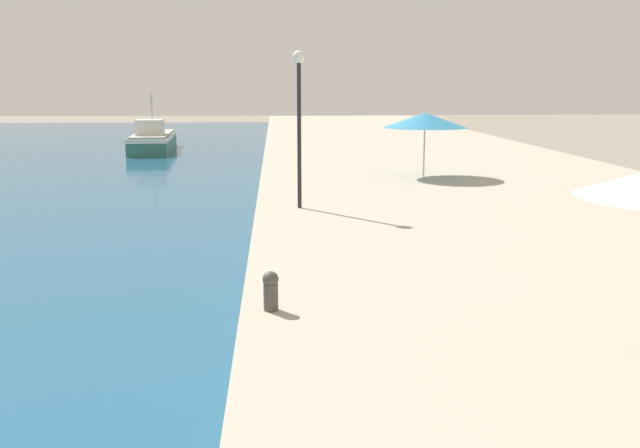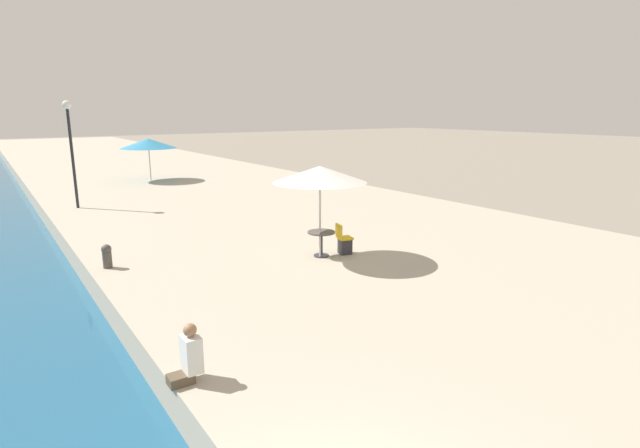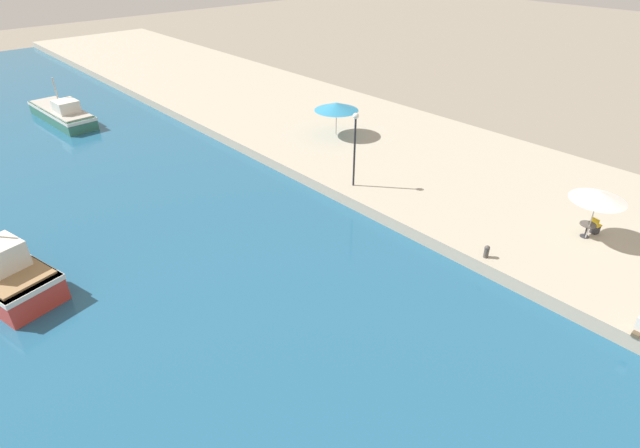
{
  "view_description": "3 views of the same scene",
  "coord_description": "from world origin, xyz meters",
  "px_view_note": "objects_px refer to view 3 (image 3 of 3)",
  "views": [
    {
      "loc": [
        0.6,
        -0.01,
        4.36
      ],
      "look_at": [
        1.5,
        14.28,
        1.53
      ],
      "focal_mm": 40.0,
      "sensor_mm": 36.0,
      "label": 1
    },
    {
      "loc": [
        -2.04,
        -2.76,
        4.91
      ],
      "look_at": [
        5.78,
        8.66,
        1.73
      ],
      "focal_mm": 28.0,
      "sensor_mm": 36.0,
      "label": 2
    },
    {
      "loc": [
        -18.59,
        1.78,
        14.32
      ],
      "look_at": [
        -4.0,
        18.0,
        1.33
      ],
      "focal_mm": 28.0,
      "sensor_mm": 36.0,
      "label": 3
    }
  ],
  "objects_px": {
    "fishing_boat_mid": "(62,113)",
    "cafe_chair_left": "(595,228)",
    "lamppost": "(355,137)",
    "cafe_table": "(587,228)",
    "cafe_umbrella_pink": "(599,196)",
    "cafe_umbrella_white": "(336,106)",
    "mooring_bollard": "(487,251)"
  },
  "relations": [
    {
      "from": "cafe_umbrella_white",
      "to": "cafe_chair_left",
      "type": "xyz_separation_m",
      "value": [
        0.12,
        -19.22,
        -1.89
      ]
    },
    {
      "from": "cafe_umbrella_pink",
      "to": "cafe_table",
      "type": "bearing_deg",
      "value": 41.38
    },
    {
      "from": "cafe_umbrella_pink",
      "to": "fishing_boat_mid",
      "type": "bearing_deg",
      "value": 108.88
    },
    {
      "from": "cafe_table",
      "to": "fishing_boat_mid",
      "type": "bearing_deg",
      "value": 109.08
    },
    {
      "from": "cafe_umbrella_pink",
      "to": "cafe_table",
      "type": "height_order",
      "value": "cafe_umbrella_pink"
    },
    {
      "from": "fishing_boat_mid",
      "to": "mooring_bollard",
      "type": "distance_m",
      "value": 36.75
    },
    {
      "from": "cafe_umbrella_white",
      "to": "lamppost",
      "type": "xyz_separation_m",
      "value": [
        -5.17,
        -6.97,
        0.88
      ]
    },
    {
      "from": "cafe_umbrella_pink",
      "to": "cafe_umbrella_white",
      "type": "height_order",
      "value": "cafe_umbrella_pink"
    },
    {
      "from": "cafe_table",
      "to": "mooring_bollard",
      "type": "relative_size",
      "value": 1.22
    },
    {
      "from": "cafe_umbrella_white",
      "to": "lamppost",
      "type": "height_order",
      "value": "lamppost"
    },
    {
      "from": "lamppost",
      "to": "cafe_umbrella_pink",
      "type": "bearing_deg",
      "value": -69.84
    },
    {
      "from": "cafe_umbrella_white",
      "to": "mooring_bollard",
      "type": "relative_size",
      "value": 5.03
    },
    {
      "from": "cafe_chair_left",
      "to": "cafe_umbrella_white",
      "type": "bearing_deg",
      "value": -165.93
    },
    {
      "from": "fishing_boat_mid",
      "to": "cafe_chair_left",
      "type": "height_order",
      "value": "fishing_boat_mid"
    },
    {
      "from": "lamppost",
      "to": "cafe_table",
      "type": "bearing_deg",
      "value": -69.2
    },
    {
      "from": "cafe_chair_left",
      "to": "mooring_bollard",
      "type": "bearing_deg",
      "value": -98.88
    },
    {
      "from": "cafe_umbrella_white",
      "to": "cafe_chair_left",
      "type": "height_order",
      "value": "cafe_umbrella_white"
    },
    {
      "from": "cafe_umbrella_white",
      "to": "mooring_bollard",
      "type": "height_order",
      "value": "cafe_umbrella_white"
    },
    {
      "from": "cafe_umbrella_white",
      "to": "lamppost",
      "type": "relative_size",
      "value": 0.72
    },
    {
      "from": "cafe_umbrella_pink",
      "to": "cafe_umbrella_white",
      "type": "relative_size",
      "value": 0.81
    },
    {
      "from": "cafe_table",
      "to": "mooring_bollard",
      "type": "bearing_deg",
      "value": 156.33
    },
    {
      "from": "fishing_boat_mid",
      "to": "cafe_table",
      "type": "height_order",
      "value": "fishing_boat_mid"
    },
    {
      "from": "lamppost",
      "to": "fishing_boat_mid",
      "type": "bearing_deg",
      "value": 108.28
    },
    {
      "from": "cafe_umbrella_white",
      "to": "cafe_table",
      "type": "distance_m",
      "value": 19.14
    },
    {
      "from": "fishing_boat_mid",
      "to": "cafe_umbrella_white",
      "type": "relative_size",
      "value": 2.67
    },
    {
      "from": "cafe_table",
      "to": "lamppost",
      "type": "height_order",
      "value": "lamppost"
    },
    {
      "from": "cafe_chair_left",
      "to": "lamppost",
      "type": "distance_m",
      "value": 13.63
    },
    {
      "from": "cafe_table",
      "to": "lamppost",
      "type": "distance_m",
      "value": 13.17
    },
    {
      "from": "cafe_chair_left",
      "to": "lamppost",
      "type": "height_order",
      "value": "lamppost"
    },
    {
      "from": "mooring_bollard",
      "to": "cafe_chair_left",
      "type": "bearing_deg",
      "value": -22.58
    },
    {
      "from": "fishing_boat_mid",
      "to": "cafe_chair_left",
      "type": "xyz_separation_m",
      "value": [
        13.94,
        -38.43,
        0.28
      ]
    },
    {
      "from": "cafe_umbrella_white",
      "to": "mooring_bollard",
      "type": "distance_m",
      "value": 17.82
    }
  ]
}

